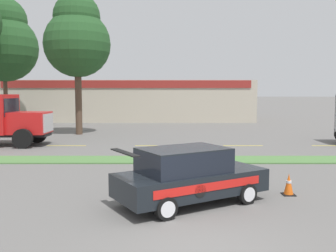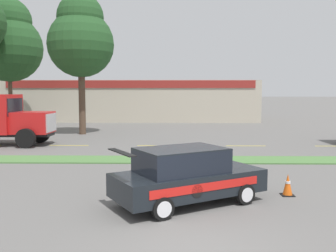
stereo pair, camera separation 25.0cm
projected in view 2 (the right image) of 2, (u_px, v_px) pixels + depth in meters
ground_plane at (188, 240)px, 8.19m from camera, size 600.00×600.00×0.00m
grass_verge at (181, 160)px, 17.86m from camera, size 120.00×1.91×0.06m
centre_line_3 at (69, 145)px, 22.91m from camera, size 2.40×0.14×0.01m
centre_line_4 at (157, 146)px, 22.82m from camera, size 2.40×0.14×0.01m
centre_line_5 at (246, 146)px, 22.73m from camera, size 2.40×0.14×0.01m
centre_line_6 at (335, 146)px, 22.64m from camera, size 2.40×0.14×0.01m
rally_car at (186, 175)px, 10.81m from camera, size 4.72×3.82×1.69m
traffic_cone at (288, 185)px, 11.73m from camera, size 0.39×0.39×0.69m
store_building_backdrop at (136, 100)px, 45.88m from camera, size 27.99×12.10×4.58m
tree_behind_centre at (81, 38)px, 28.53m from camera, size 5.06×5.06×10.73m
tree_behind_right at (9, 42)px, 34.32m from camera, size 6.13×6.13×11.89m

